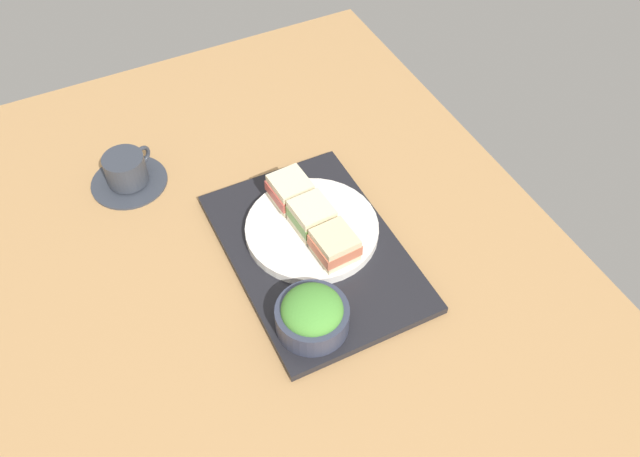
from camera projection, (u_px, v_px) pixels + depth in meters
The scene contains 8 objects.
ground_plane at pixel (283, 294), 112.09cm from camera, with size 140.00×100.00×3.00cm, color tan.
serving_tray at pixel (315, 251), 115.20cm from camera, with size 40.86×27.66×1.46cm, color black.
sandwich_plate at pixel (312, 229), 116.41cm from camera, with size 23.25×23.25×1.68cm, color white.
sandwich_near at pixel (335, 245), 110.00cm from camera, with size 7.21×7.08×4.66cm.
sandwich_middle at pixel (312, 216), 113.87cm from camera, with size 7.48×6.76×4.99cm.
sandwich_far at pixel (290, 190), 117.89cm from camera, with size 7.44×7.14×4.92cm.
salad_bowl at pixel (312, 314), 102.28cm from camera, with size 11.53×11.53×6.94cm.
coffee_cup at pixel (127, 172), 124.95cm from camera, with size 14.33×14.33×6.42cm.
Camera 1 is at (-60.41, 23.09, 90.91)cm, focal length 37.56 mm.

